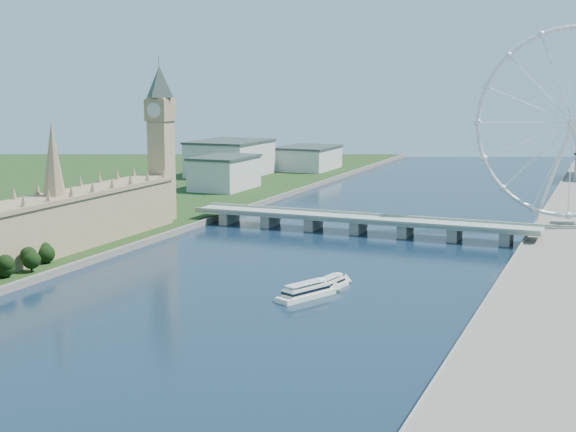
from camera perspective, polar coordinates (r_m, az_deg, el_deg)
The scene contains 8 objects.
ground at distance 245.03m, azimuth -17.38°, elevation -13.32°, with size 2000.00×2000.00×0.00m, color #173141.
parliament_range at distance 445.37m, azimuth -16.17°, elevation -0.50°, with size 24.00×200.00×70.00m.
big_ben at distance 528.00m, azimuth -9.05°, elevation 6.54°, with size 20.02×20.02×110.00m.
westminster_bridge at distance 501.48m, azimuth 5.05°, elevation -0.43°, with size 220.00×22.00×9.50m.
london_eye at distance 527.55m, azimuth 19.61°, elevation 6.21°, with size 113.60×39.12×124.30m.
city_skyline at distance 743.21m, azimuth 14.07°, elevation 3.39°, with size 505.00×280.00×32.00m.
tour_boat_near at distance 365.71m, azimuth 2.93°, elevation -5.24°, with size 7.18×28.19×6.21m, color silver, non-canonical shape.
tour_boat_far at distance 351.46m, azimuth 1.29°, elevation -5.85°, with size 8.42×32.78×7.27m, color white, non-canonical shape.
Camera 1 is at (148.39, -171.06, 93.57)m, focal length 50.00 mm.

